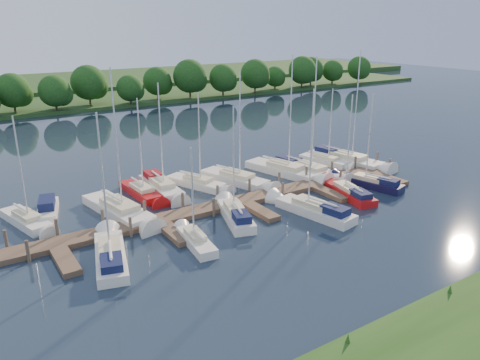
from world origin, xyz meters
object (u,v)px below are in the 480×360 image
sailboat_s_2 (235,215)px  dock (246,203)px  sailboat_n_0 (28,222)px  sailboat_n_5 (199,184)px  motorboat (48,211)px

sailboat_s_2 → dock: bearing=58.6°
sailboat_n_0 → sailboat_s_2: bearing=136.4°
dock → sailboat_s_2: sailboat_s_2 is taller
sailboat_n_5 → sailboat_s_2: size_ratio=0.99×
motorboat → dock: bearing=169.1°
dock → sailboat_n_0: (-16.98, 5.87, 0.08)m
sailboat_n_5 → sailboat_s_2: bearing=59.4°
dock → motorboat: (-15.17, 7.32, 0.15)m
motorboat → sailboat_s_2: bearing=158.3°
sailboat_n_0 → motorboat: bearing=-156.0°
dock → sailboat_s_2: size_ratio=4.12×
dock → sailboat_s_2: bearing=-139.3°
dock → sailboat_n_5: 6.65m
sailboat_n_5 → sailboat_s_2: (-1.21, -8.64, 0.07)m
motorboat → sailboat_s_2: sailboat_s_2 is taller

